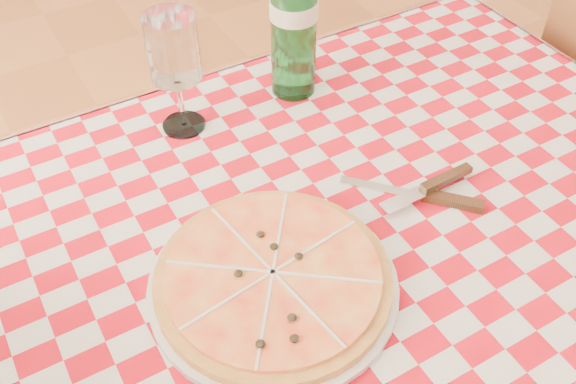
% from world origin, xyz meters
% --- Properties ---
extents(dining_table, '(1.20, 0.80, 0.75)m').
position_xyz_m(dining_table, '(0.00, 0.00, 0.66)').
color(dining_table, brown).
rests_on(dining_table, ground).
extents(tablecloth, '(1.30, 0.90, 0.01)m').
position_xyz_m(tablecloth, '(0.00, 0.00, 0.75)').
color(tablecloth, '#A70A17').
rests_on(tablecloth, dining_table).
extents(pizza_plate, '(0.37, 0.37, 0.04)m').
position_xyz_m(pizza_plate, '(-0.10, -0.03, 0.78)').
color(pizza_plate, '#C58741').
rests_on(pizza_plate, tablecloth).
extents(water_bottle, '(0.09, 0.09, 0.29)m').
position_xyz_m(water_bottle, '(0.15, 0.33, 0.90)').
color(water_bottle, '#1A692B').
rests_on(water_bottle, tablecloth).
extents(wine_glass, '(0.09, 0.09, 0.21)m').
position_xyz_m(wine_glass, '(-0.06, 0.33, 0.86)').
color(wine_glass, white).
rests_on(wine_glass, tablecloth).
extents(cutlery, '(0.28, 0.25, 0.02)m').
position_xyz_m(cutlery, '(0.18, 0.00, 0.77)').
color(cutlery, silver).
rests_on(cutlery, tablecloth).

